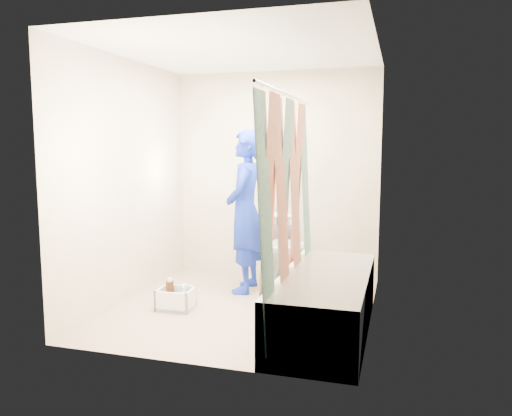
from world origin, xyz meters
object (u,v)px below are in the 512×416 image
(bathtub, at_px, (325,301))
(plumber, at_px, (246,211))
(toilet, at_px, (284,248))
(cleaning_caddy, at_px, (177,300))

(bathtub, bearing_deg, plumber, 135.45)
(bathtub, bearing_deg, toilet, 114.85)
(bathtub, relative_size, toilet, 2.33)
(toilet, distance_m, cleaning_caddy, 1.53)
(bathtub, xyz_separation_m, plumber, (-0.99, 0.98, 0.59))
(cleaning_caddy, bearing_deg, bathtub, -10.59)
(plumber, height_order, cleaning_caddy, plumber)
(toilet, height_order, cleaning_caddy, toilet)
(toilet, xyz_separation_m, cleaning_caddy, (-0.74, -1.30, -0.28))
(plumber, xyz_separation_m, cleaning_caddy, (-0.44, -0.78, -0.76))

